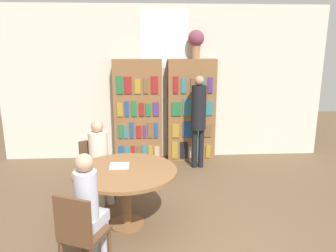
{
  "coord_description": "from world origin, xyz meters",
  "views": [
    {
      "loc": [
        -0.33,
        -2.81,
        2.25
      ],
      "look_at": [
        -0.03,
        2.01,
        1.05
      ],
      "focal_mm": 35.0,
      "sensor_mm": 36.0,
      "label": 1
    }
  ],
  "objects": [
    {
      "name": "bookshelf_right",
      "position": [
        0.52,
        3.48,
        0.99
      ],
      "size": [
        0.92,
        0.34,
        1.99
      ],
      "color": "brown",
      "rests_on": "ground_plane"
    },
    {
      "name": "seated_reader_right",
      "position": [
        -0.94,
        0.27,
        0.68
      ],
      "size": [
        0.34,
        0.39,
        1.23
      ],
      "rotation": [
        0.0,
        0.0,
        -0.41
      ],
      "color": "#B2B7C6",
      "rests_on": "ground_plane"
    },
    {
      "name": "chair_left_side",
      "position": [
        -1.12,
        1.84,
        0.48
      ],
      "size": [
        0.55,
        0.55,
        0.88
      ],
      "rotation": [
        0.0,
        0.0,
        -2.61
      ],
      "color": "brown",
      "rests_on": "ground_plane"
    },
    {
      "name": "librarian_standing",
      "position": [
        0.59,
        2.98,
        1.04
      ],
      "size": [
        0.27,
        0.54,
        1.72
      ],
      "color": "black",
      "rests_on": "ground_plane"
    },
    {
      "name": "flower_vase",
      "position": [
        0.59,
        3.49,
        2.33
      ],
      "size": [
        0.3,
        0.3,
        0.53
      ],
      "color": "#997047",
      "rests_on": "bookshelf_right"
    },
    {
      "name": "bookshelf_left",
      "position": [
        -0.52,
        3.48,
        0.99
      ],
      "size": [
        0.92,
        0.34,
        1.99
      ],
      "color": "brown",
      "rests_on": "ground_plane"
    },
    {
      "name": "reading_table",
      "position": [
        -0.62,
        1.0,
        0.64
      ],
      "size": [
        1.29,
        1.29,
        0.75
      ],
      "color": "brown",
      "rests_on": "ground_plane"
    },
    {
      "name": "chair_near_camera",
      "position": [
        -1.01,
        0.1,
        0.48
      ],
      "size": [
        0.53,
        0.53,
        0.88
      ],
      "rotation": [
        0.0,
        0.0,
        -0.41
      ],
      "color": "brown",
      "rests_on": "ground_plane"
    },
    {
      "name": "open_book_on_table",
      "position": [
        -0.7,
        1.1,
        0.77
      ],
      "size": [
        0.24,
        0.18,
        0.03
      ],
      "color": "silver",
      "rests_on": "reading_table"
    },
    {
      "name": "seated_reader_left",
      "position": [
        -1.03,
        1.69,
        0.69
      ],
      "size": [
        0.4,
        0.41,
        1.22
      ],
      "rotation": [
        0.0,
        0.0,
        -2.61
      ],
      "color": "beige",
      "rests_on": "ground_plane"
    },
    {
      "name": "wall_back",
      "position": [
        0.0,
        3.68,
        1.51
      ],
      "size": [
        6.4,
        0.07,
        3.0
      ],
      "color": "beige",
      "rests_on": "ground_plane"
    }
  ]
}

